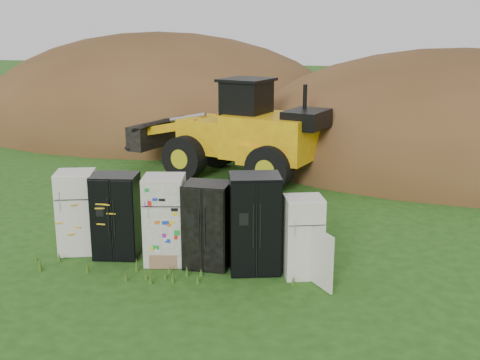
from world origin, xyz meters
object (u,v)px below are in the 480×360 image
object	(u,v)px
fridge_black_side	(116,216)
fridge_black_right	(255,223)
fridge_leftmost	(77,212)
fridge_dark_mid	(207,225)
fridge_open_door	(303,237)
wheel_loader	(225,127)
fridge_sticker	(165,220)

from	to	relation	value
fridge_black_side	fridge_black_right	bearing A→B (deg)	-11.55
fridge_leftmost	fridge_dark_mid	distance (m)	2.94
fridge_black_side	fridge_dark_mid	world-z (taller)	fridge_black_side
fridge_leftmost	fridge_dark_mid	bearing A→B (deg)	-20.66
fridge_black_side	fridge_dark_mid	xyz separation A→B (m)	(2.01, -0.02, -0.02)
fridge_black_right	fridge_open_door	size ratio (longest dim) A/B	1.24
fridge_black_side	fridge_open_door	xyz separation A→B (m)	(3.95, 0.02, -0.09)
fridge_black_side	fridge_black_right	world-z (taller)	fridge_black_right
wheel_loader	fridge_black_side	bearing A→B (deg)	-77.29
fridge_leftmost	fridge_sticker	distance (m)	2.04
fridge_dark_mid	fridge_black_right	size ratio (longest dim) A/B	0.89
fridge_black_right	fridge_open_door	distance (m)	0.98
fridge_black_side	wheel_loader	xyz separation A→B (m)	(0.18, 7.28, 0.69)
fridge_leftmost	fridge_dark_mid	size ratio (longest dim) A/B	1.02
fridge_open_door	wheel_loader	distance (m)	8.22
fridge_open_door	fridge_black_right	bearing A→B (deg)	159.20
fridge_leftmost	wheel_loader	world-z (taller)	wheel_loader
fridge_black_side	fridge_sticker	size ratio (longest dim) A/B	0.97
fridge_open_door	wheel_loader	xyz separation A→B (m)	(-3.77, 7.26, 0.78)
fridge_dark_mid	fridge_open_door	xyz separation A→B (m)	(1.93, 0.04, -0.08)
fridge_sticker	fridge_black_right	size ratio (longest dim) A/B	0.93
fridge_leftmost	fridge_open_door	bearing A→B (deg)	-19.96
fridge_leftmost	fridge_sticker	world-z (taller)	fridge_sticker
wheel_loader	fridge_dark_mid	bearing A→B (deg)	-61.79
fridge_open_door	fridge_black_side	bearing A→B (deg)	159.37
fridge_leftmost	fridge_dark_mid	world-z (taller)	fridge_leftmost
fridge_dark_mid	fridge_open_door	world-z (taller)	fridge_dark_mid
fridge_sticker	wheel_loader	distance (m)	7.43
fridge_black_side	wheel_loader	distance (m)	7.32
fridge_black_right	fridge_open_door	bearing A→B (deg)	-18.92
fridge_black_side	fridge_sticker	world-z (taller)	fridge_sticker
fridge_dark_mid	fridge_black_right	world-z (taller)	fridge_black_right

